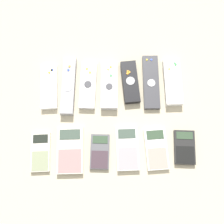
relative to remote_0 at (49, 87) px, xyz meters
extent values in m
plane|color=#B2A88E|center=(0.22, -0.13, -0.01)|extent=(3.00, 3.00, 0.00)
cube|color=white|center=(0.00, 0.00, 0.00)|extent=(0.06, 0.17, 0.02)
cylinder|color=blue|center=(0.01, 0.06, 0.01)|extent=(0.01, 0.01, 0.00)
cylinder|color=yellow|center=(0.01, 0.06, 0.01)|extent=(0.01, 0.01, 0.00)
cylinder|color=orange|center=(0.00, 0.05, 0.01)|extent=(0.01, 0.01, 0.00)
cube|color=gray|center=(0.07, 0.00, 0.00)|extent=(0.06, 0.21, 0.03)
cylinder|color=silver|center=(0.07, -0.01, 0.02)|extent=(0.02, 0.02, 0.00)
cylinder|color=blue|center=(0.07, 0.06, 0.02)|extent=(0.01, 0.01, 0.00)
cylinder|color=orange|center=(0.07, 0.07, 0.02)|extent=(0.01, 0.01, 0.00)
cube|color=silver|center=(0.14, 0.00, 0.00)|extent=(0.07, 0.18, 0.02)
cylinder|color=#38383D|center=(0.14, 0.00, 0.01)|extent=(0.03, 0.03, 0.00)
cylinder|color=yellow|center=(0.15, 0.05, 0.01)|extent=(0.01, 0.01, 0.00)
cylinder|color=yellow|center=(0.14, 0.06, 0.01)|extent=(0.01, 0.01, 0.00)
cube|color=#B7B7BC|center=(0.22, 0.00, 0.00)|extent=(0.06, 0.18, 0.03)
cylinder|color=#38383D|center=(0.22, -0.01, 0.02)|extent=(0.02, 0.02, 0.00)
cylinder|color=orange|center=(0.23, 0.06, 0.02)|extent=(0.01, 0.01, 0.00)
cylinder|color=orange|center=(0.21, 0.05, 0.02)|extent=(0.01, 0.01, 0.00)
cylinder|color=green|center=(0.22, 0.03, 0.02)|extent=(0.01, 0.01, 0.00)
cube|color=black|center=(0.29, 0.01, 0.00)|extent=(0.07, 0.16, 0.02)
cylinder|color=#99999E|center=(0.29, 0.01, 0.01)|extent=(0.03, 0.03, 0.00)
cylinder|color=orange|center=(0.28, 0.05, 0.01)|extent=(0.01, 0.01, 0.00)
cylinder|color=orange|center=(0.29, 0.04, 0.01)|extent=(0.01, 0.01, 0.00)
cylinder|color=orange|center=(0.28, 0.04, 0.01)|extent=(0.01, 0.01, 0.00)
cube|color=#333338|center=(0.37, 0.01, 0.00)|extent=(0.06, 0.20, 0.02)
cylinder|color=silver|center=(0.37, 0.00, 0.01)|extent=(0.03, 0.03, 0.00)
cylinder|color=yellow|center=(0.36, 0.09, 0.01)|extent=(0.01, 0.01, 0.00)
cylinder|color=blue|center=(0.37, 0.09, 0.01)|extent=(0.01, 0.01, 0.00)
cube|color=white|center=(0.44, 0.00, 0.00)|extent=(0.06, 0.17, 0.03)
cylinder|color=#99999E|center=(0.44, 0.00, 0.02)|extent=(0.03, 0.03, 0.00)
cylinder|color=green|center=(0.45, 0.07, 0.02)|extent=(0.01, 0.01, 0.00)
cylinder|color=green|center=(0.46, 0.07, 0.02)|extent=(0.01, 0.01, 0.00)
cylinder|color=silver|center=(0.44, 0.04, 0.02)|extent=(0.01, 0.01, 0.00)
cylinder|color=yellow|center=(0.43, 0.05, 0.02)|extent=(0.01, 0.01, 0.00)
cube|color=beige|center=(-0.02, -0.23, 0.00)|extent=(0.06, 0.13, 0.01)
cube|color=black|center=(-0.02, -0.19, 0.00)|extent=(0.05, 0.03, 0.00)
cube|color=gray|center=(-0.02, -0.26, 0.00)|extent=(0.06, 0.07, 0.00)
cube|color=beige|center=(0.08, -0.23, 0.00)|extent=(0.09, 0.16, 0.02)
cube|color=#38473D|center=(0.08, -0.18, 0.01)|extent=(0.07, 0.03, 0.00)
cube|color=#A06F6F|center=(0.08, -0.27, 0.01)|extent=(0.08, 0.08, 0.00)
cube|color=#4C4C51|center=(0.18, -0.24, 0.00)|extent=(0.07, 0.12, 0.01)
cube|color=#2D422D|center=(0.18, -0.20, 0.00)|extent=(0.05, 0.03, 0.00)
cube|color=#392B33|center=(0.18, -0.27, 0.00)|extent=(0.06, 0.06, 0.00)
cube|color=silver|center=(0.27, -0.23, 0.00)|extent=(0.08, 0.15, 0.02)
cube|color=#38473D|center=(0.27, -0.18, 0.01)|extent=(0.06, 0.03, 0.00)
cube|color=#AE888E|center=(0.27, -0.27, 0.01)|extent=(0.07, 0.07, 0.00)
cube|color=silver|center=(0.37, -0.24, 0.00)|extent=(0.08, 0.14, 0.01)
cube|color=#2D422D|center=(0.37, -0.19, 0.01)|extent=(0.06, 0.03, 0.00)
cube|color=gray|center=(0.37, -0.27, 0.01)|extent=(0.07, 0.07, 0.00)
cube|color=black|center=(0.47, -0.23, 0.00)|extent=(0.08, 0.12, 0.01)
cube|color=#2D422D|center=(0.47, -0.19, 0.01)|extent=(0.06, 0.03, 0.00)
cube|color=black|center=(0.46, -0.26, 0.01)|extent=(0.06, 0.06, 0.00)
camera|label=1|loc=(0.21, -0.41, 1.05)|focal=50.00mm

